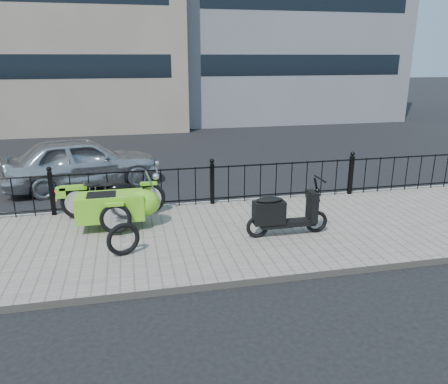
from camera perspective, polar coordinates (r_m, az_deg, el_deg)
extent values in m
plane|color=black|center=(9.07, 0.04, -4.80)|extent=(120.00, 120.00, 0.00)
cube|color=slate|center=(8.60, 0.76, -5.65)|extent=(30.00, 3.80, 0.12)
cube|color=gray|center=(10.37, -1.69, -1.56)|extent=(30.00, 0.10, 0.12)
cylinder|color=black|center=(9.98, -1.59, 3.24)|extent=(14.00, 0.04, 0.04)
cylinder|color=black|center=(10.18, -1.55, -0.86)|extent=(14.00, 0.04, 0.04)
cube|color=black|center=(10.05, -21.55, -0.19)|extent=(0.09, 0.09, 0.96)
sphere|color=black|center=(9.91, -21.90, 2.79)|extent=(0.11, 0.11, 0.11)
cube|color=black|center=(10.08, -1.57, 1.09)|extent=(0.09, 0.09, 0.96)
sphere|color=black|center=(9.94, -1.59, 4.08)|extent=(0.11, 0.11, 0.11)
cube|color=black|center=(11.25, 16.22, 2.12)|extent=(0.09, 0.09, 0.96)
sphere|color=black|center=(11.13, 16.46, 4.81)|extent=(0.11, 0.11, 0.11)
cube|color=gray|center=(24.70, -23.99, 21.94)|extent=(14.00, 8.00, 12.00)
cube|color=black|center=(20.65, -25.02, 14.60)|extent=(12.50, 0.06, 1.00)
cube|color=black|center=(22.99, 10.48, 15.99)|extent=(10.50, 0.06, 1.00)
cube|color=black|center=(23.13, 10.92, 23.43)|extent=(10.50, 0.06, 1.00)
torus|color=black|center=(9.62, -9.71, -0.79)|extent=(0.69, 0.09, 0.69)
torus|color=black|center=(9.68, -18.60, -1.36)|extent=(0.69, 0.09, 0.69)
torus|color=black|center=(8.54, -13.97, -3.41)|extent=(0.60, 0.08, 0.60)
cube|color=gray|center=(9.62, -14.18, -0.96)|extent=(0.34, 0.22, 0.24)
cylinder|color=black|center=(9.64, -14.15, -1.36)|extent=(1.40, 0.04, 0.04)
ellipsoid|color=black|center=(9.54, -13.56, 0.45)|extent=(0.54, 0.29, 0.26)
cylinder|color=silver|center=(9.46, -8.81, 2.85)|extent=(0.03, 0.56, 0.03)
cylinder|color=silver|center=(9.54, -9.44, 1.01)|extent=(0.25, 0.04, 0.59)
sphere|color=silver|center=(9.49, -8.89, 2.03)|extent=(0.15, 0.15, 0.15)
cube|color=#72C922|center=(9.53, -9.81, 1.10)|extent=(0.36, 0.12, 0.06)
cube|color=#72C922|center=(9.59, -19.09, 0.55)|extent=(0.55, 0.16, 0.08)
ellipsoid|color=black|center=(9.52, -14.92, 0.94)|extent=(0.31, 0.22, 0.08)
ellipsoid|color=black|center=(9.54, -16.85, 0.93)|extent=(0.31, 0.22, 0.08)
sphere|color=red|center=(9.66, -21.11, 0.07)|extent=(0.07, 0.07, 0.07)
cube|color=gold|center=(9.80, -21.03, -0.77)|extent=(0.02, 0.14, 0.10)
cube|color=#72C922|center=(8.87, -14.64, -1.82)|extent=(1.30, 0.62, 0.50)
ellipsoid|color=#72C922|center=(8.86, -10.45, -1.40)|extent=(0.65, 0.60, 0.54)
cube|color=black|center=(8.81, -15.72, -0.47)|extent=(0.55, 0.43, 0.06)
cube|color=#72C922|center=(8.45, -14.11, -1.57)|extent=(0.34, 0.11, 0.06)
torus|color=black|center=(8.68, 11.98, -3.79)|extent=(0.44, 0.08, 0.44)
torus|color=black|center=(8.28, 4.41, -4.51)|extent=(0.44, 0.08, 0.44)
cube|color=black|center=(8.46, 8.29, -4.05)|extent=(1.08, 0.24, 0.11)
cube|color=black|center=(8.25, 5.89, -2.67)|extent=(0.60, 0.28, 0.43)
ellipsoid|color=black|center=(8.17, 5.95, -1.02)|extent=(0.51, 0.25, 0.10)
cube|color=black|center=(8.53, 11.45, -1.85)|extent=(0.13, 0.33, 0.60)
cylinder|color=black|center=(8.46, 12.05, 0.27)|extent=(0.17, 0.04, 0.48)
cylinder|color=black|center=(8.42, 12.41, 1.70)|extent=(0.03, 0.48, 0.03)
torus|color=black|center=(7.71, -13.02, -6.03)|extent=(0.59, 0.28, 0.59)
imported|color=#AEB2B6|center=(12.40, -18.07, 3.75)|extent=(4.34, 2.63, 1.38)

